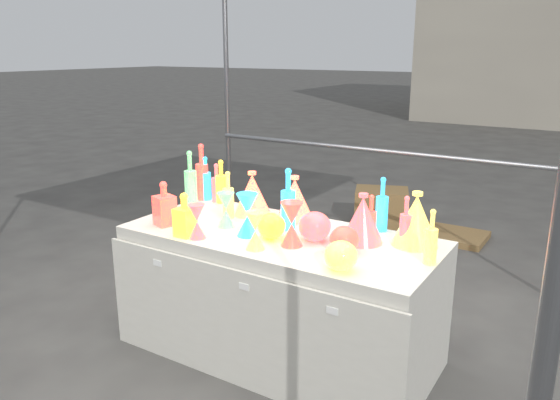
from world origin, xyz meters
The scene contains 30 objects.
ground centered at (0.00, 0.00, 0.00)m, with size 80.00×80.00×0.00m, color #5A5853.
display_table centered at (0.00, -0.01, 0.37)m, with size 1.84×0.83×0.75m.
cardboard_box_closed centered at (-0.41, 2.62, 0.19)m, with size 0.53×0.38×0.38m, color olive.
cardboard_box_flat centered at (0.30, 2.60, 0.03)m, with size 0.70×0.50×0.06m, color olive.
bottle_0 centered at (-0.69, 0.35, 0.90)m, with size 0.08×0.08×0.30m, color #EE3A16, non-canonical shape.
bottle_1 centered at (-0.82, 0.35, 0.90)m, with size 0.07×0.07×0.31m, color #188620, non-canonical shape.
bottle_2 centered at (-0.85, 0.34, 0.95)m, with size 0.09×0.09×0.39m, color orange, non-canonical shape.
bottle_3 centered at (-0.73, 0.35, 0.88)m, with size 0.07×0.07×0.27m, color #201A98, non-canonical shape.
bottle_4 centered at (-0.44, 0.10, 0.90)m, with size 0.07×0.07×0.30m, color #137978, non-canonical shape.
bottle_5 centered at (-0.81, 0.18, 0.94)m, with size 0.08×0.08×0.37m, color #A5218D, non-canonical shape.
bottle_7 centered at (0.00, 0.09, 0.93)m, with size 0.09×0.09×0.37m, color #188620, non-canonical shape.
decanter_0 centered at (-0.43, -0.31, 0.88)m, with size 0.10×0.10×0.25m, color #EE3A16, non-canonical shape.
decanter_1 centered at (-0.67, -0.22, 0.88)m, with size 0.11×0.11×0.27m, color orange, non-canonical shape.
hourglass_0 centered at (0.15, -0.13, 0.87)m, with size 0.12×0.12×0.24m, color orange, non-canonical shape.
hourglass_1 centered at (-0.35, -0.30, 0.85)m, with size 0.10×0.10×0.19m, color #201A98, non-canonical shape.
hourglass_2 centered at (0.02, -0.27, 0.85)m, with size 0.10×0.10×0.20m, color #137978, non-canonical shape.
hourglass_3 centered at (-0.34, -0.06, 0.85)m, with size 0.10×0.10×0.21m, color #A5218D, non-canonical shape.
hourglass_5 centered at (-0.14, -0.12, 0.87)m, with size 0.12×0.12×0.25m, color #188620, non-canonical shape.
globe_0 centered at (0.00, -0.09, 0.81)m, with size 0.16×0.16×0.13m, color #EE3A16, non-canonical shape.
globe_1 centered at (0.52, -0.30, 0.81)m, with size 0.16×0.16×0.13m, color #137978, non-canonical shape.
globe_2 centered at (0.43, -0.07, 0.81)m, with size 0.15×0.15×0.12m, color orange, non-canonical shape.
globe_3 centered at (0.22, 0.00, 0.82)m, with size 0.18×0.18×0.15m, color #201A98, non-canonical shape.
lampshade_0 centered at (-0.35, 0.23, 0.89)m, with size 0.24×0.24×0.28m, color yellow, non-canonical shape.
lampshade_1 centered at (-0.07, 0.28, 0.89)m, with size 0.23×0.23×0.28m, color yellow, non-canonical shape.
lampshade_2 centered at (0.45, 0.12, 0.89)m, with size 0.23×0.23×0.27m, color #201A98, non-canonical shape.
lampshade_3 centered at (0.71, 0.23, 0.90)m, with size 0.25×0.25×0.29m, color #137978, non-canonical shape.
bottle_8 centered at (0.47, 0.36, 0.91)m, with size 0.07×0.07×0.32m, color #188620, non-canonical shape.
bottle_9 centered at (0.48, 0.16, 0.88)m, with size 0.06×0.06×0.26m, color orange, non-canonical shape.
bottle_10 centered at (0.67, 0.18, 0.89)m, with size 0.06×0.06×0.28m, color #201A98, non-canonical shape.
bottle_11 centered at (0.86, 0.01, 0.89)m, with size 0.06×0.06×0.28m, color #137978, non-canonical shape.
Camera 1 is at (1.55, -2.50, 1.77)m, focal length 35.00 mm.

